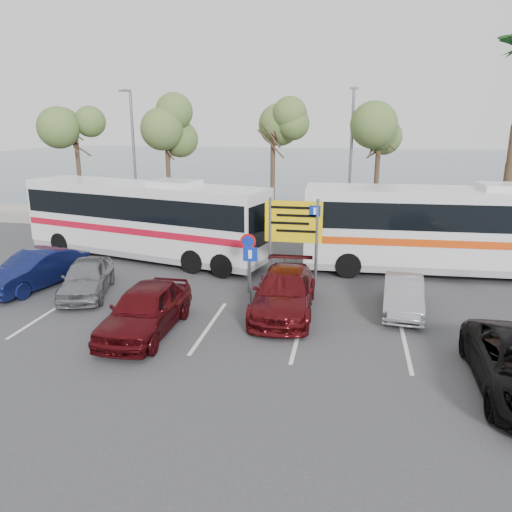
% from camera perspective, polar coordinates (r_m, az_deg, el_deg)
% --- Properties ---
extents(ground, '(120.00, 120.00, 0.00)m').
position_cam_1_polar(ground, '(16.97, -0.51, -7.04)').
color(ground, '#353537').
rests_on(ground, ground).
extents(kerb_strip, '(44.00, 2.40, 0.15)m').
position_cam_1_polar(kerb_strip, '(30.23, 4.68, 3.08)').
color(kerb_strip, gray).
rests_on(kerb_strip, ground).
extents(seawall, '(48.00, 0.80, 0.60)m').
position_cam_1_polar(seawall, '(32.13, 5.08, 4.22)').
color(seawall, gray).
rests_on(seawall, ground).
extents(sea, '(140.00, 140.00, 0.00)m').
position_cam_1_polar(sea, '(75.72, 8.53, 10.27)').
color(sea, '#3D5562').
rests_on(sea, ground).
extents(tree_far_left, '(3.20, 3.20, 7.60)m').
position_cam_1_polar(tree_far_left, '(33.99, -20.04, 14.22)').
color(tree_far_left, '#382619').
rests_on(tree_far_left, kerb_strip).
extents(tree_left, '(3.20, 3.20, 7.20)m').
position_cam_1_polar(tree_left, '(31.41, -10.21, 14.27)').
color(tree_left, '#382619').
rests_on(tree_left, kerb_strip).
extents(tree_mid, '(3.20, 3.20, 8.00)m').
position_cam_1_polar(tree_mid, '(29.74, 1.98, 15.70)').
color(tree_mid, '#382619').
rests_on(tree_mid, kerb_strip).
extents(tree_right, '(3.20, 3.20, 7.40)m').
position_cam_1_polar(tree_right, '(29.42, 13.97, 14.33)').
color(tree_right, '#382619').
rests_on(tree_right, kerb_strip).
extents(street_lamp_left, '(0.45, 1.15, 8.01)m').
position_cam_1_polar(street_lamp_left, '(31.78, -13.85, 11.54)').
color(street_lamp_left, slate).
rests_on(street_lamp_left, kerb_strip).
extents(street_lamp_right, '(0.45, 1.15, 8.01)m').
position_cam_1_polar(street_lamp_right, '(28.97, 10.80, 11.38)').
color(street_lamp_right, slate).
rests_on(street_lamp_right, kerb_strip).
extents(direction_sign, '(2.20, 0.12, 3.60)m').
position_cam_1_polar(direction_sign, '(19.13, 4.30, 3.13)').
color(direction_sign, slate).
rests_on(direction_sign, ground).
extents(sign_no_stop, '(0.60, 0.08, 2.35)m').
position_cam_1_polar(sign_no_stop, '(18.79, -0.90, 0.27)').
color(sign_no_stop, slate).
rests_on(sign_no_stop, ground).
extents(sign_parking, '(0.50, 0.07, 2.25)m').
position_cam_1_polar(sign_parking, '(17.24, -0.66, -1.49)').
color(sign_parking, slate).
rests_on(sign_parking, ground).
extents(lane_markings, '(12.02, 4.20, 0.01)m').
position_cam_1_polar(lane_markings, '(16.32, -5.17, -8.03)').
color(lane_markings, silver).
rests_on(lane_markings, ground).
extents(coach_bus_left, '(12.52, 5.65, 3.82)m').
position_cam_1_polar(coach_bus_left, '(24.34, -12.66, 3.86)').
color(coach_bus_left, silver).
rests_on(coach_bus_left, ground).
extents(coach_bus_right, '(12.70, 3.18, 3.93)m').
position_cam_1_polar(coach_bus_right, '(22.81, 21.72, 2.50)').
color(coach_bus_right, silver).
rests_on(coach_bus_right, ground).
extents(car_silver_a, '(2.73, 4.32, 1.37)m').
position_cam_1_polar(car_silver_a, '(19.97, -18.79, -2.32)').
color(car_silver_a, slate).
rests_on(car_silver_a, ground).
extents(car_blue, '(2.61, 4.70, 1.47)m').
position_cam_1_polar(car_blue, '(21.53, -23.87, -1.44)').
color(car_blue, '#0D1441').
rests_on(car_blue, ground).
extents(car_maroon, '(2.18, 5.05, 1.45)m').
position_cam_1_polar(car_maroon, '(17.22, 3.22, -4.15)').
color(car_maroon, '#540E11').
rests_on(car_maroon, ground).
extents(car_red, '(1.86, 4.55, 1.54)m').
position_cam_1_polar(car_red, '(15.93, -12.51, -5.96)').
color(car_red, '#4A0A0E').
rests_on(car_red, ground).
extents(car_silver_b, '(1.57, 3.80, 1.22)m').
position_cam_1_polar(car_silver_b, '(17.98, 16.47, -4.31)').
color(car_silver_b, gray).
rests_on(car_silver_b, ground).
extents(pedestrian_near, '(0.68, 0.53, 1.66)m').
position_cam_1_polar(pedestrian_near, '(21.77, -3.33, 0.31)').
color(pedestrian_near, '#8194BC').
rests_on(pedestrian_near, ground).
extents(pedestrian_far, '(0.87, 0.94, 1.57)m').
position_cam_1_polar(pedestrian_far, '(23.22, 23.57, -0.13)').
color(pedestrian_far, '#34374F').
rests_on(pedestrian_far, ground).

